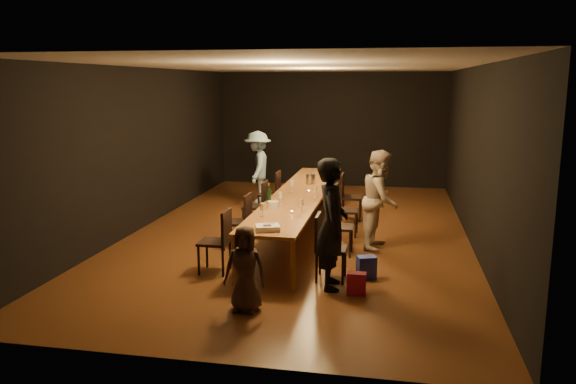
% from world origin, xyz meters
% --- Properties ---
extents(ground, '(10.00, 10.00, 0.00)m').
position_xyz_m(ground, '(0.00, 0.00, 0.00)').
color(ground, '#3F250F').
rests_on(ground, ground).
extents(room_shell, '(6.04, 10.04, 3.02)m').
position_xyz_m(room_shell, '(0.00, 0.00, 2.08)').
color(room_shell, black).
rests_on(room_shell, ground).
extents(table, '(0.90, 6.00, 0.75)m').
position_xyz_m(table, '(0.00, 0.00, 0.70)').
color(table, '#9B622D').
rests_on(table, ground).
extents(chair_right_0, '(0.42, 0.42, 0.93)m').
position_xyz_m(chair_right_0, '(0.85, -2.40, 0.47)').
color(chair_right_0, black).
rests_on(chair_right_0, ground).
extents(chair_right_1, '(0.42, 0.42, 0.93)m').
position_xyz_m(chair_right_1, '(0.85, -1.20, 0.47)').
color(chair_right_1, black).
rests_on(chair_right_1, ground).
extents(chair_right_2, '(0.42, 0.42, 0.93)m').
position_xyz_m(chair_right_2, '(0.85, 0.00, 0.47)').
color(chair_right_2, black).
rests_on(chair_right_2, ground).
extents(chair_right_3, '(0.42, 0.42, 0.93)m').
position_xyz_m(chair_right_3, '(0.85, 1.20, 0.47)').
color(chair_right_3, black).
rests_on(chair_right_3, ground).
extents(chair_left_0, '(0.42, 0.42, 0.93)m').
position_xyz_m(chair_left_0, '(-0.85, -2.40, 0.47)').
color(chair_left_0, black).
rests_on(chair_left_0, ground).
extents(chair_left_1, '(0.42, 0.42, 0.93)m').
position_xyz_m(chair_left_1, '(-0.85, -1.20, 0.47)').
color(chair_left_1, black).
rests_on(chair_left_1, ground).
extents(chair_left_2, '(0.42, 0.42, 0.93)m').
position_xyz_m(chair_left_2, '(-0.85, 0.00, 0.47)').
color(chair_left_2, black).
rests_on(chair_left_2, ground).
extents(chair_left_3, '(0.42, 0.42, 0.93)m').
position_xyz_m(chair_left_3, '(-0.85, 1.20, 0.47)').
color(chair_left_3, black).
rests_on(chair_left_3, ground).
extents(woman_birthday, '(0.50, 0.69, 1.76)m').
position_xyz_m(woman_birthday, '(0.88, -2.70, 0.88)').
color(woman_birthday, black).
rests_on(woman_birthday, ground).
extents(woman_tan, '(0.74, 0.89, 1.64)m').
position_xyz_m(woman_tan, '(1.47, -0.66, 0.82)').
color(woman_tan, beige).
rests_on(woman_tan, ground).
extents(man_blue, '(0.75, 1.13, 1.64)m').
position_xyz_m(man_blue, '(-1.40, 2.45, 0.82)').
color(man_blue, '#81A9C8').
rests_on(man_blue, ground).
extents(child, '(0.52, 0.34, 1.05)m').
position_xyz_m(child, '(-0.04, -3.67, 0.53)').
color(child, '#422E25').
rests_on(child, ground).
extents(gift_bag_red, '(0.25, 0.14, 0.29)m').
position_xyz_m(gift_bag_red, '(1.24, -2.90, 0.15)').
color(gift_bag_red, '#B41B40').
rests_on(gift_bag_red, ground).
extents(gift_bag_blue, '(0.30, 0.25, 0.32)m').
position_xyz_m(gift_bag_blue, '(1.34, -2.26, 0.16)').
color(gift_bag_blue, '#2738AA').
rests_on(gift_bag_blue, ground).
extents(birthday_cake, '(0.38, 0.34, 0.08)m').
position_xyz_m(birthday_cake, '(0.01, -2.71, 0.79)').
color(birthday_cake, white).
rests_on(birthday_cake, table).
extents(plate_stack, '(0.20, 0.20, 0.11)m').
position_xyz_m(plate_stack, '(-0.21, -1.34, 0.80)').
color(plate_stack, white).
rests_on(plate_stack, table).
extents(champagne_bottle, '(0.09, 0.09, 0.33)m').
position_xyz_m(champagne_bottle, '(-0.37, -0.95, 0.91)').
color(champagne_bottle, black).
rests_on(champagne_bottle, table).
extents(ice_bucket, '(0.23, 0.23, 0.19)m').
position_xyz_m(ice_bucket, '(0.05, 0.96, 0.85)').
color(ice_bucket, '#B2B2B7').
rests_on(ice_bucket, table).
extents(wineglass_0, '(0.06, 0.06, 0.21)m').
position_xyz_m(wineglass_0, '(-0.24, -1.94, 0.85)').
color(wineglass_0, beige).
rests_on(wineglass_0, table).
extents(wineglass_1, '(0.06, 0.06, 0.21)m').
position_xyz_m(wineglass_1, '(0.28, -1.54, 0.85)').
color(wineglass_1, beige).
rests_on(wineglass_1, table).
extents(wineglass_2, '(0.06, 0.06, 0.21)m').
position_xyz_m(wineglass_2, '(-0.15, -1.04, 0.85)').
color(wineglass_2, silver).
rests_on(wineglass_2, table).
extents(wineglass_3, '(0.06, 0.06, 0.21)m').
position_xyz_m(wineglass_3, '(0.34, -0.41, 0.85)').
color(wineglass_3, beige).
rests_on(wineglass_3, table).
extents(wineglass_4, '(0.06, 0.06, 0.21)m').
position_xyz_m(wineglass_4, '(-0.17, 0.08, 0.85)').
color(wineglass_4, silver).
rests_on(wineglass_4, table).
extents(wineglass_5, '(0.06, 0.06, 0.21)m').
position_xyz_m(wineglass_5, '(0.21, 1.33, 0.85)').
color(wineglass_5, silver).
rests_on(wineglass_5, table).
extents(tealight_near, '(0.05, 0.05, 0.03)m').
position_xyz_m(tealight_near, '(0.15, -1.64, 0.77)').
color(tealight_near, '#B2B7B2').
rests_on(tealight_near, table).
extents(tealight_mid, '(0.05, 0.05, 0.03)m').
position_xyz_m(tealight_mid, '(0.15, 0.05, 0.77)').
color(tealight_mid, '#B2B7B2').
rests_on(tealight_mid, table).
extents(tealight_far, '(0.05, 0.05, 0.03)m').
position_xyz_m(tealight_far, '(0.15, 1.90, 0.77)').
color(tealight_far, '#B2B7B2').
rests_on(tealight_far, table).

